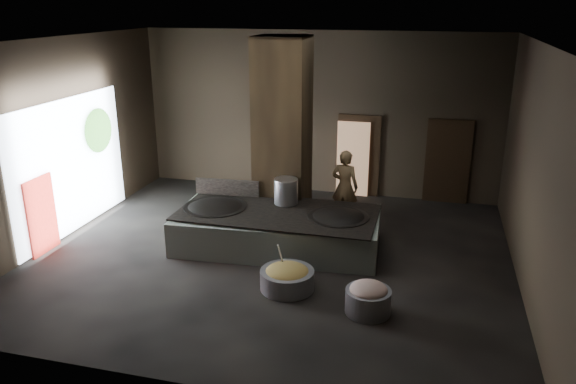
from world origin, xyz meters
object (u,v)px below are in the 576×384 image
(wok_left, at_px, (215,210))
(cook, at_px, (345,187))
(wok_right, at_px, (338,220))
(meat_basin, at_px, (368,301))
(veg_basin, at_px, (287,280))
(stock_pot, at_px, (286,191))
(hearth_platform, at_px, (278,230))

(wok_left, bearing_deg, cook, 35.53)
(wok_right, distance_m, cook, 1.81)
(wok_right, relative_size, meat_basin, 1.61)
(veg_basin, bearing_deg, cook, 82.35)
(cook, relative_size, veg_basin, 1.77)
(meat_basin, bearing_deg, stock_pot, 128.12)
(hearth_platform, height_order, cook, cook)
(meat_basin, bearing_deg, cook, 104.87)
(cook, bearing_deg, hearth_platform, 66.63)
(wok_left, bearing_deg, meat_basin, -31.20)
(meat_basin, bearing_deg, veg_basin, 163.37)
(wok_right, bearing_deg, meat_basin, -68.08)
(hearth_platform, relative_size, stock_pot, 7.67)
(wok_left, height_order, stock_pot, stock_pot)
(hearth_platform, xyz_separation_m, wok_right, (1.35, 0.05, 0.36))
(stock_pot, bearing_deg, veg_basin, -74.73)
(wok_left, distance_m, wok_right, 2.80)
(wok_left, bearing_deg, hearth_platform, 1.97)
(stock_pot, bearing_deg, hearth_platform, -95.19)
(hearth_platform, height_order, meat_basin, hearth_platform)
(wok_left, height_order, meat_basin, wok_left)
(wok_left, height_order, veg_basin, wok_left)
(hearth_platform, relative_size, veg_basin, 4.29)
(wok_left, relative_size, stock_pot, 2.42)
(wok_right, distance_m, meat_basin, 2.61)
(wok_left, xyz_separation_m, cook, (2.65, 1.89, 0.17))
(wok_right, xyz_separation_m, cook, (-0.15, 1.79, 0.17))
(hearth_platform, relative_size, wok_right, 3.41)
(veg_basin, bearing_deg, hearth_platform, 110.88)
(hearth_platform, bearing_deg, wok_left, 178.16)
(wok_left, bearing_deg, veg_basin, -39.81)
(wok_right, height_order, meat_basin, wok_right)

